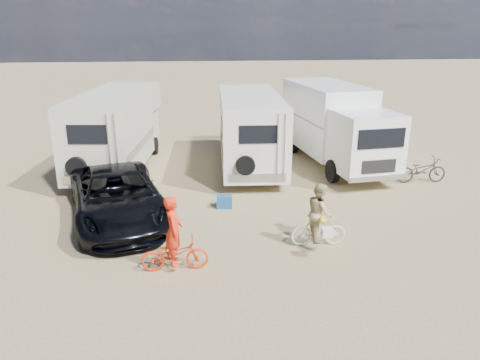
{
  "coord_description": "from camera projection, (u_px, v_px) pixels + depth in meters",
  "views": [
    {
      "loc": [
        -2.33,
        -11.78,
        5.78
      ],
      "look_at": [
        -0.9,
        1.28,
        1.3
      ],
      "focal_mm": 33.84,
      "sensor_mm": 36.0,
      "label": 1
    }
  ],
  "objects": [
    {
      "name": "rider_woman",
      "position": [
        319.0,
        218.0,
        12.32
      ],
      "size": [
        0.65,
        0.82,
        1.64
      ],
      "primitive_type": "imported",
      "rotation": [
        0.0,
        0.0,
        1.54
      ],
      "color": "tan",
      "rests_on": "ground"
    },
    {
      "name": "rider_man",
      "position": [
        174.0,
        237.0,
        11.03
      ],
      "size": [
        0.44,
        0.66,
        1.79
      ],
      "primitive_type": "imported",
      "rotation": [
        0.0,
        0.0,
        1.59
      ],
      "color": "red",
      "rests_on": "ground"
    },
    {
      "name": "cooler",
      "position": [
        224.0,
        202.0,
        15.15
      ],
      "size": [
        0.55,
        0.42,
        0.42
      ],
      "primitive_type": "cube",
      "rotation": [
        0.0,
        0.0,
        -0.08
      ],
      "color": "navy",
      "rests_on": "ground"
    },
    {
      "name": "box_truck",
      "position": [
        336.0,
        127.0,
        19.44
      ],
      "size": [
        3.27,
        7.77,
        3.37
      ],
      "primitive_type": null,
      "rotation": [
        0.0,
        0.0,
        0.12
      ],
      "color": "white",
      "rests_on": "ground"
    },
    {
      "name": "ground",
      "position": [
        275.0,
        235.0,
        13.19
      ],
      "size": [
        140.0,
        140.0,
        0.0
      ],
      "primitive_type": "plane",
      "color": "tan",
      "rests_on": "ground"
    },
    {
      "name": "crate",
      "position": [
        248.0,
        179.0,
        17.5
      ],
      "size": [
        0.56,
        0.56,
        0.36
      ],
      "primitive_type": "cube",
      "rotation": [
        0.0,
        0.0,
        -0.29
      ],
      "color": "olive",
      "rests_on": "ground"
    },
    {
      "name": "bike_woman",
      "position": [
        318.0,
        230.0,
        12.43
      ],
      "size": [
        1.54,
        0.48,
        0.92
      ],
      "primitive_type": "imported",
      "rotation": [
        0.0,
        0.0,
        1.54
      ],
      "color": "beige",
      "rests_on": "ground"
    },
    {
      "name": "rv_left",
      "position": [
        117.0,
        131.0,
        18.93
      ],
      "size": [
        3.23,
        7.65,
        3.21
      ],
      "primitive_type": null,
      "rotation": [
        0.0,
        0.0,
        -0.11
      ],
      "color": "silver",
      "rests_on": "ground"
    },
    {
      "name": "dark_suv",
      "position": [
        117.0,
        196.0,
        13.99
      ],
      "size": [
        4.02,
        6.18,
        1.58
      ],
      "primitive_type": "imported",
      "rotation": [
        0.0,
        0.0,
        0.26
      ],
      "color": "black",
      "rests_on": "ground"
    },
    {
      "name": "bike_parked",
      "position": [
        421.0,
        170.0,
        17.48
      ],
      "size": [
        1.95,
        0.73,
        1.02
      ],
      "primitive_type": "imported",
      "rotation": [
        0.0,
        0.0,
        1.54
      ],
      "color": "#262826",
      "rests_on": "ground"
    },
    {
      "name": "rv_main",
      "position": [
        250.0,
        132.0,
        19.01
      ],
      "size": [
        2.75,
        6.98,
        3.12
      ],
      "primitive_type": null,
      "rotation": [
        0.0,
        0.0,
        -0.05
      ],
      "color": "white",
      "rests_on": "ground"
    },
    {
      "name": "bike_man",
      "position": [
        175.0,
        254.0,
        11.18
      ],
      "size": [
        1.66,
        0.61,
        0.87
      ],
      "primitive_type": "imported",
      "rotation": [
        0.0,
        0.0,
        1.59
      ],
      "color": "red",
      "rests_on": "ground"
    }
  ]
}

